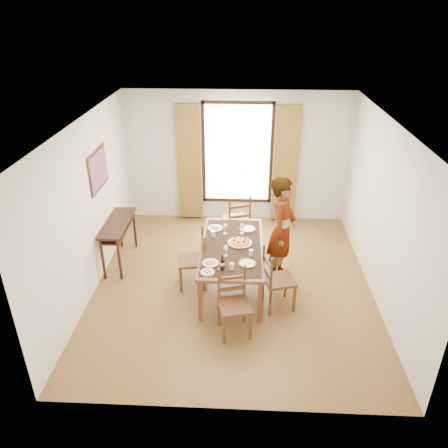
{
  "coord_description": "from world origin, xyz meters",
  "views": [
    {
      "loc": [
        0.14,
        -6.0,
        4.23
      ],
      "look_at": [
        -0.16,
        0.23,
        1.0
      ],
      "focal_mm": 35.0,
      "sensor_mm": 36.0,
      "label": 1
    }
  ],
  "objects_px": {
    "dining_table": "(232,249)",
    "pasta_platter": "(240,241)",
    "console_table": "(118,228)",
    "man": "(282,230)"
  },
  "relations": [
    {
      "from": "pasta_platter",
      "to": "dining_table",
      "type": "bearing_deg",
      "value": -152.52
    },
    {
      "from": "console_table",
      "to": "dining_table",
      "type": "height_order",
      "value": "console_table"
    },
    {
      "from": "man",
      "to": "console_table",
      "type": "bearing_deg",
      "value": 102.57
    },
    {
      "from": "console_table",
      "to": "man",
      "type": "bearing_deg",
      "value": -7.18
    },
    {
      "from": "man",
      "to": "pasta_platter",
      "type": "distance_m",
      "value": 0.72
    },
    {
      "from": "console_table",
      "to": "man",
      "type": "xyz_separation_m",
      "value": [
        2.81,
        -0.35,
        0.22
      ]
    },
    {
      "from": "console_table",
      "to": "dining_table",
      "type": "bearing_deg",
      "value": -17.52
    },
    {
      "from": "dining_table",
      "to": "pasta_platter",
      "type": "bearing_deg",
      "value": 27.48
    },
    {
      "from": "console_table",
      "to": "pasta_platter",
      "type": "height_order",
      "value": "pasta_platter"
    },
    {
      "from": "dining_table",
      "to": "man",
      "type": "height_order",
      "value": "man"
    }
  ]
}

